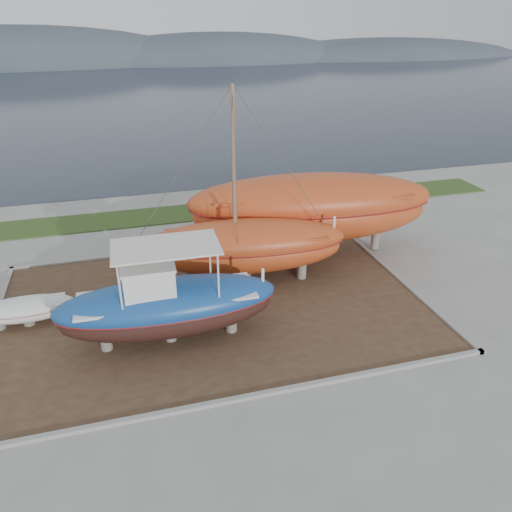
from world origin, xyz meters
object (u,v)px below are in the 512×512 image
object	(u,v)px
white_dinghy	(27,312)
orange_sailboat	(245,191)
orange_bare_hull	(310,216)
blue_caique	(167,295)

from	to	relation	value
white_dinghy	orange_sailboat	world-z (taller)	orange_sailboat
white_dinghy	orange_sailboat	bearing A→B (deg)	6.87
orange_sailboat	orange_bare_hull	distance (m)	5.23
blue_caique	orange_bare_hull	bearing A→B (deg)	37.69
white_dinghy	blue_caique	bearing A→B (deg)	-25.56
white_dinghy	orange_bare_hull	bearing A→B (deg)	13.98
blue_caique	white_dinghy	size ratio (longest dim) A/B	2.20
white_dinghy	orange_sailboat	size ratio (longest dim) A/B	0.41
blue_caique	orange_sailboat	bearing A→B (deg)	44.21
blue_caique	orange_sailboat	size ratio (longest dim) A/B	0.90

